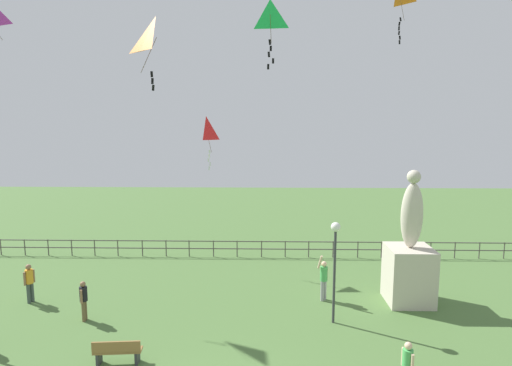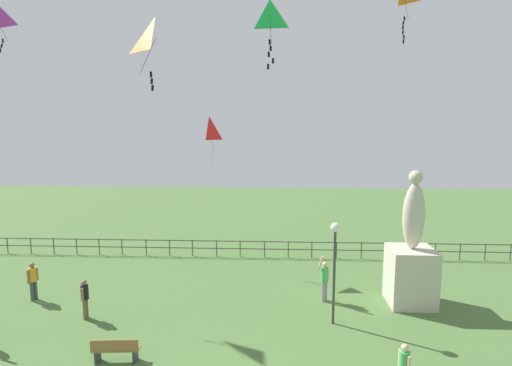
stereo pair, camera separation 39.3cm
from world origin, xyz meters
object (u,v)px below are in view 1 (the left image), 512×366
Objects in this scene: lamppost at (335,249)px; kite_2 at (156,39)px; person_0 at (29,281)px; person_5 at (324,277)px; kite_3 at (206,131)px; statue_monument at (409,262)px; park_bench at (117,351)px; person_2 at (407,365)px; kite_6 at (270,17)px; person_1 at (84,298)px.

kite_2 is at bearing -171.92° from lamppost.
person_5 is (12.54, 0.52, 0.06)m from person_0.
person_0 is at bearing -140.49° from kite_3.
statue_monument is 3.38× the size of person_0.
kite_2 is (1.02, 2.15, 9.92)m from park_bench.
kite_3 is at bearing 121.78° from person_2.
statue_monument is 4.17m from lamppost.
park_bench is 12.44m from kite_6.
park_bench is at bearing -98.40° from kite_3.
kite_3 is (1.51, 10.25, 6.72)m from park_bench.
kite_3 is 8.60m from kite_6.
lamppost is 2.34× the size of person_0.
kite_6 is (3.30, -6.74, 4.20)m from kite_3.
lamppost is at bearing 8.08° from kite_2.
kite_2 is (-6.17, -2.96, 9.36)m from person_5.
person_0 is 0.71× the size of kite_2.
kite_3 reaches higher than person_2.
statue_monument is at bearing 14.23° from kite_6.
person_1 is at bearing -27.96° from person_0.
person_0 reaches higher than park_bench.
kite_2 is at bearing 155.80° from person_2.
kite_3 is at bearing 116.11° from kite_6.
statue_monument is 3.60× the size of person_1.
statue_monument is 11.42m from kite_6.
lamppost is at bearing -51.31° from kite_3.
person_1 reaches higher than park_bench.
kite_2 reaches higher than person_2.
kite_6 reaches higher than person_1.
kite_2 reaches higher than statue_monument.
person_5 is at bearing -42.17° from kite_3.
kite_6 is at bearing -6.07° from person_0.
person_5 is at bearing 25.64° from kite_2.
lamppost is 1.93× the size of person_5.
person_0 is at bearing -178.47° from statue_monument.
park_bench is (-7.29, -3.04, -2.45)m from lamppost.
kite_3 is (0.49, 8.10, -3.20)m from kite_2.
kite_3 is at bearing 81.60° from park_bench.
lamppost is 2.50× the size of person_1.
kite_3 reaches higher than person_1.
park_bench is at bearing -115.40° from kite_2.
person_0 is at bearing 157.25° from person_2.
park_bench is (-10.77, -5.02, -1.29)m from statue_monument.
person_5 is (7.19, 5.11, 0.56)m from park_bench.
person_5 is 0.86× the size of kite_2.
statue_monument reaches higher than person_1.
person_0 is 1.07× the size of person_1.
kite_3 is at bearing 39.51° from person_0.
person_5 is at bearing 35.40° from park_bench.
person_5 is at bearing 34.04° from kite_6.
person_1 reaches higher than person_2.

